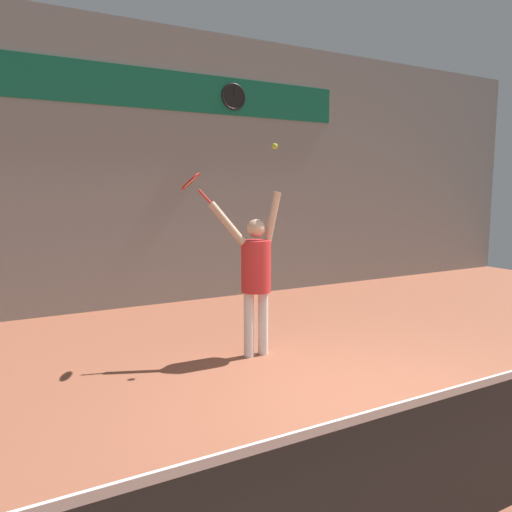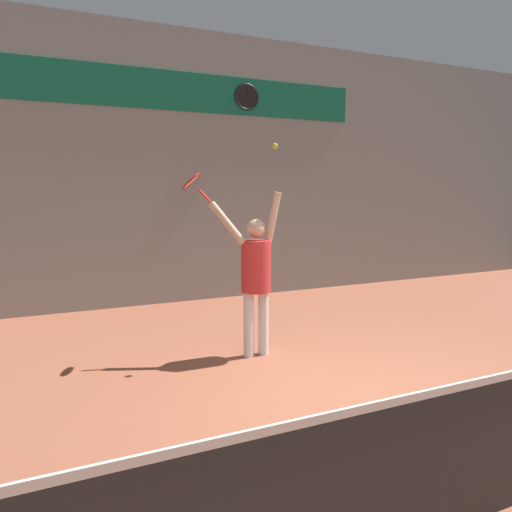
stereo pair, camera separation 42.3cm
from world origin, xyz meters
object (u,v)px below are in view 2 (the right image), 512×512
(scoreboard_clock, at_px, (247,97))
(tennis_ball, at_px, (275,146))
(tennis_player, at_px, (256,271))
(tennis_racket, at_px, (193,183))

(scoreboard_clock, distance_m, tennis_ball, 3.89)
(scoreboard_clock, relative_size, tennis_ball, 7.20)
(scoreboard_clock, xyz_separation_m, tennis_ball, (-1.20, -3.48, -1.24))
(tennis_player, distance_m, tennis_ball, 1.56)
(scoreboard_clock, distance_m, tennis_racket, 4.05)
(scoreboard_clock, xyz_separation_m, tennis_racket, (-2.10, -3.02, -1.68))
(tennis_ball, bearing_deg, tennis_player, 156.02)
(tennis_player, height_order, tennis_ball, tennis_ball)
(scoreboard_clock, bearing_deg, tennis_racket, -124.81)
(tennis_racket, height_order, tennis_ball, tennis_ball)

